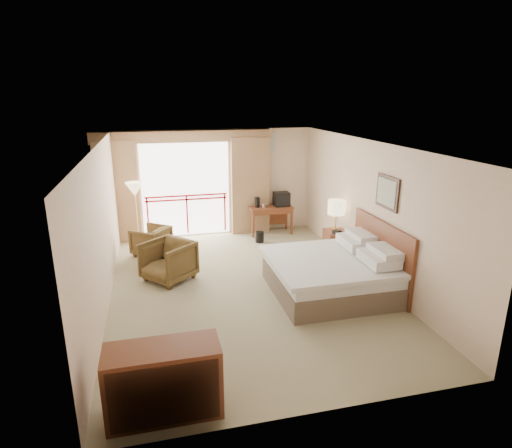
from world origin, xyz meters
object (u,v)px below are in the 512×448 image
object	(u,v)px
desk	(270,212)
side_table	(148,253)
dresser	(164,381)
nightstand	(335,245)
bed	(332,273)
table_lamp	(337,208)
wastebasket	(260,237)
armchair_far	(152,254)
tv	(282,199)
floor_lamp	(135,192)
armchair_near	(169,279)

from	to	relation	value
desk	side_table	world-z (taller)	desk
dresser	desk	bearing A→B (deg)	68.49
nightstand	dresser	xyz separation A→B (m)	(-3.88, -4.04, 0.11)
bed	table_lamp	distance (m)	1.94
nightstand	wastebasket	xyz separation A→B (m)	(-1.36, 1.49, -0.19)
wastebasket	armchair_far	bearing A→B (deg)	-174.79
dresser	side_table	bearing A→B (deg)	96.12
desk	dresser	world-z (taller)	dresser
table_lamp	wastebasket	world-z (taller)	table_lamp
bed	desk	world-z (taller)	bed
table_lamp	armchair_far	xyz separation A→B (m)	(-3.98, 1.20, -1.17)
tv	desk	bearing A→B (deg)	174.17
armchair_far	wastebasket	bearing A→B (deg)	133.00
armchair_far	floor_lamp	world-z (taller)	floor_lamp
table_lamp	tv	xyz separation A→B (m)	(-0.62, 2.07, -0.25)
desk	armchair_far	world-z (taller)	desk
table_lamp	wastebasket	xyz separation A→B (m)	(-1.36, 1.44, -1.03)
desk	armchair_near	bearing A→B (deg)	-139.33
bed	floor_lamp	distance (m)	5.00
side_table	armchair_far	bearing A→B (deg)	85.82
desk	wastebasket	xyz separation A→B (m)	(-0.45, -0.68, -0.44)
nightstand	armchair_far	distance (m)	4.19
bed	table_lamp	world-z (taller)	table_lamp
table_lamp	bed	bearing A→B (deg)	-115.02
bed	side_table	world-z (taller)	bed
nightstand	table_lamp	distance (m)	0.85
nightstand	bed	bearing A→B (deg)	-111.70
desk	wastebasket	size ratio (longest dim) A/B	4.23
floor_lamp	wastebasket	bearing A→B (deg)	-6.85
table_lamp	dresser	distance (m)	5.69
tv	side_table	size ratio (longest dim) A/B	0.81
armchair_near	dresser	xyz separation A→B (m)	(-0.22, -3.78, 0.43)
desk	side_table	distance (m)	3.60
wastebasket	dresser	world-z (taller)	dresser
nightstand	tv	world-z (taller)	tv
bed	tv	xyz separation A→B (m)	(0.13, 3.67, 0.54)
table_lamp	wastebasket	size ratio (longest dim) A/B	2.52
side_table	table_lamp	bearing A→B (deg)	-5.17
bed	wastebasket	world-z (taller)	bed
nightstand	armchair_far	size ratio (longest dim) A/B	0.88
desk	armchair_far	size ratio (longest dim) A/B	1.54
table_lamp	tv	bearing A→B (deg)	106.59
side_table	bed	bearing A→B (deg)	-30.85
nightstand	armchair_near	distance (m)	3.69
side_table	floor_lamp	size ratio (longest dim) A/B	0.31
tv	side_table	world-z (taller)	tv
table_lamp	dresser	world-z (taller)	table_lamp
bed	floor_lamp	world-z (taller)	floor_lamp
armchair_far	dresser	size ratio (longest dim) A/B	0.57
table_lamp	armchair_far	size ratio (longest dim) A/B	0.91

